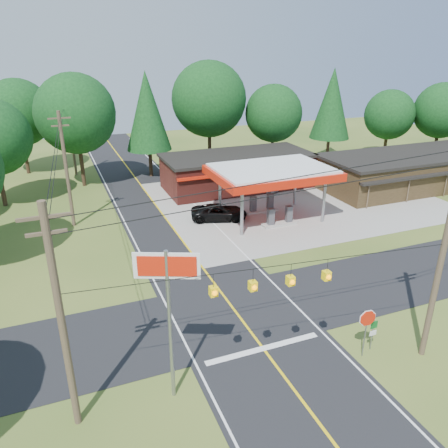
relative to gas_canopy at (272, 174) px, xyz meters
name	(u,v)px	position (x,y,z in m)	size (l,w,h in m)	color
ground	(236,313)	(-9.00, -13.00, -4.27)	(120.00, 120.00, 0.00)	#40591F
main_highway	(236,313)	(-9.00, -13.00, -4.26)	(8.00, 120.00, 0.02)	black
cross_road	(236,313)	(-9.00, -13.00, -4.25)	(70.00, 7.00, 0.02)	black
lane_center_yellow	(236,313)	(-9.00, -13.00, -4.24)	(0.15, 110.00, 0.00)	yellow
gas_canopy	(272,174)	(0.00, 0.00, 0.00)	(10.60, 7.40, 4.88)	gray
convenience_store	(237,171)	(1.00, 9.98, -2.35)	(16.40, 7.55, 3.80)	#5B201A
strip_building	(410,170)	(19.00, 2.98, -2.35)	(20.40, 8.75, 3.80)	#332515
utility_pole_near_right	(443,251)	(-1.50, -20.00, 1.69)	(1.80, 0.30, 11.50)	#473828
utility_pole_near_left	(61,319)	(-18.50, -18.00, 0.93)	(1.80, 0.30, 10.00)	#473828
utility_pole_far_left	(66,169)	(-17.00, 5.00, 0.93)	(1.80, 0.30, 10.00)	#473828
utility_pole_north	(71,136)	(-15.50, 22.00, 0.48)	(0.30, 0.30, 9.50)	#473828
overhead_beacons	(272,268)	(-10.00, -19.00, 1.95)	(17.04, 2.04, 1.03)	black
treeline_backdrop	(151,124)	(-8.18, 11.01, 3.22)	(70.27, 51.59, 13.30)	#332316
suv_car	(219,212)	(-4.50, 1.50, -3.56)	(5.09, 5.09, 1.41)	black
sedan_car	(261,184)	(3.00, 8.00, -3.54)	(4.26, 4.26, 1.45)	silver
big_stop_sign	(168,291)	(-14.28, -18.01, 1.26)	(2.54, 1.15, 7.36)	gray
octagonal_stop_sign	(367,322)	(-4.50, -19.01, -2.16)	(0.96, 0.16, 2.80)	gray
route_sign_post	(373,331)	(-3.77, -18.75, -3.06)	(0.42, 0.09, 2.04)	gray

